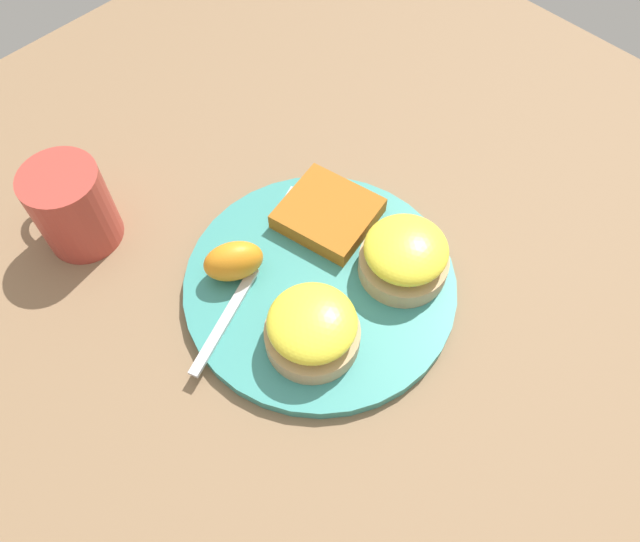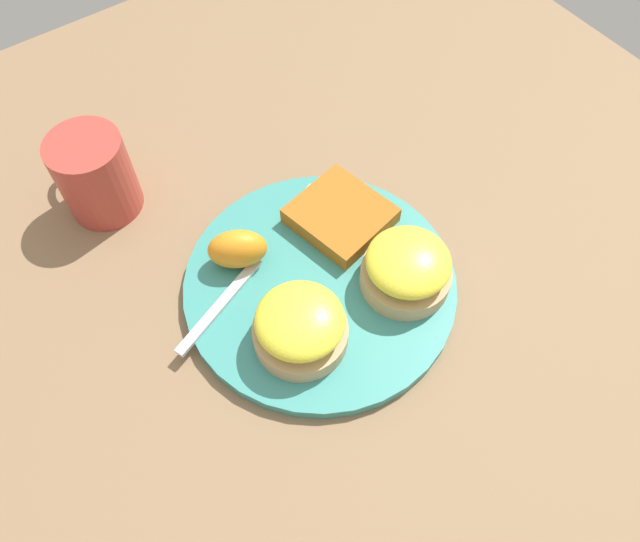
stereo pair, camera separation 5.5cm
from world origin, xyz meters
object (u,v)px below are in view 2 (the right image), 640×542
object	(u,v)px
sandwich_benedict_left	(300,326)
sandwich_benedict_right	(407,268)
orange_wedge	(238,249)
cup	(95,175)
fork	(264,254)
hashbrown_patty	(341,215)

from	to	relation	value
sandwich_benedict_left	sandwich_benedict_right	size ratio (longest dim) A/B	1.00
orange_wedge	cup	size ratio (longest dim) A/B	0.54
sandwich_benedict_right	sandwich_benedict_left	bearing A→B (deg)	86.03
sandwich_benedict_right	fork	size ratio (longest dim) A/B	0.40
sandwich_benedict_left	cup	world-z (taller)	cup
sandwich_benedict_right	fork	bearing A→B (deg)	41.77
sandwich_benedict_right	orange_wedge	bearing A→B (deg)	46.01
sandwich_benedict_right	fork	world-z (taller)	sandwich_benedict_right
hashbrown_patty	fork	distance (m)	0.09
orange_wedge	hashbrown_patty	bearing A→B (deg)	-99.35
sandwich_benedict_left	sandwich_benedict_right	xyz separation A→B (m)	(-0.01, -0.12, 0.00)
cup	orange_wedge	bearing A→B (deg)	-154.54
orange_wedge	fork	bearing A→B (deg)	-109.14
sandwich_benedict_right	orange_wedge	distance (m)	0.17
orange_wedge	cup	world-z (taller)	cup
cup	sandwich_benedict_left	bearing A→B (deg)	-163.91
sandwich_benedict_left	cup	bearing A→B (deg)	16.09
orange_wedge	cup	xyz separation A→B (m)	(0.16, 0.08, 0.01)
fork	sandwich_benedict_right	bearing A→B (deg)	-138.23
orange_wedge	cup	distance (m)	0.18
sandwich_benedict_left	hashbrown_patty	bearing A→B (deg)	-51.46
hashbrown_patty	cup	distance (m)	0.26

